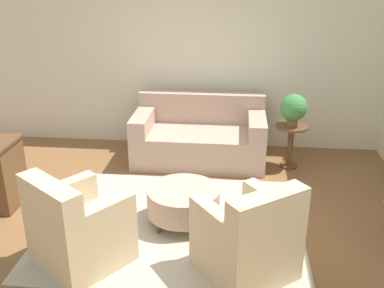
% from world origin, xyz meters
% --- Properties ---
extents(ground_plane, '(16.00, 16.00, 0.00)m').
position_xyz_m(ground_plane, '(0.00, 0.00, 0.00)').
color(ground_plane, brown).
extents(wall_back, '(8.85, 0.12, 2.80)m').
position_xyz_m(wall_back, '(0.00, 2.49, 1.40)').
color(wall_back, beige).
rests_on(wall_back, ground_plane).
extents(rug, '(2.80, 2.31, 0.01)m').
position_xyz_m(rug, '(0.00, 0.00, 0.01)').
color(rug, '#B2A893').
rests_on(rug, ground_plane).
extents(couch, '(1.86, 0.99, 0.91)m').
position_xyz_m(couch, '(0.13, 1.81, 0.33)').
color(couch, tan).
rests_on(couch, ground_plane).
extents(armchair_left, '(1.05, 1.05, 0.93)m').
position_xyz_m(armchair_left, '(-0.80, -0.76, 0.37)').
color(armchair_left, '#C6B289').
rests_on(armchair_left, rug).
extents(armchair_right, '(1.05, 1.05, 0.93)m').
position_xyz_m(armchair_right, '(0.80, -0.76, 0.37)').
color(armchair_right, '#C6B289').
rests_on(armchair_right, rug).
extents(ottoman_table, '(0.80, 0.80, 0.41)m').
position_xyz_m(ottoman_table, '(0.10, 0.06, 0.27)').
color(ottoman_table, tan).
rests_on(ottoman_table, rug).
extents(side_table, '(0.45, 0.45, 0.62)m').
position_xyz_m(side_table, '(1.41, 1.68, 0.41)').
color(side_table, brown).
rests_on(side_table, ground_plane).
extents(potted_plant_on_side_table, '(0.37, 0.37, 0.44)m').
position_xyz_m(potted_plant_on_side_table, '(1.41, 1.68, 0.87)').
color(potted_plant_on_side_table, brown).
rests_on(potted_plant_on_side_table, side_table).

